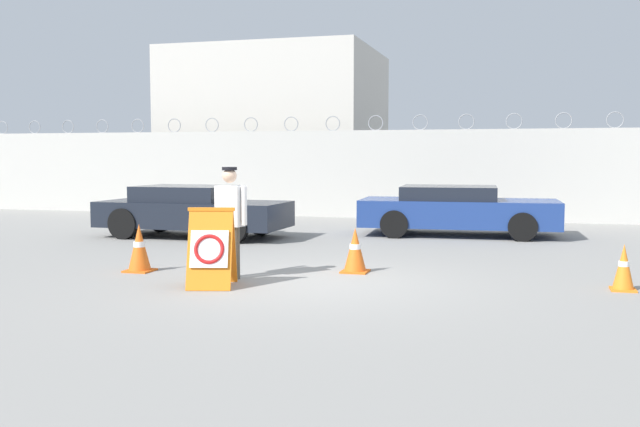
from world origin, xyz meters
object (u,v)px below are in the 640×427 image
barricade_sign (211,248)px  traffic_cone_mid (624,268)px  security_guard (230,217)px  parked_car_front_coupe (192,210)px  traffic_cone_near (139,248)px  traffic_cone_far (355,250)px  parked_car_rear_sedan (457,210)px

barricade_sign → traffic_cone_mid: bearing=-1.6°
security_guard → parked_car_front_coupe: 5.87m
traffic_cone_near → parked_car_front_coupe: bearing=106.1°
traffic_cone_near → traffic_cone_far: size_ratio=1.07×
traffic_cone_mid → traffic_cone_far: bearing=173.1°
traffic_cone_far → parked_car_front_coupe: parked_car_front_coupe is taller
parked_car_front_coupe → parked_car_rear_sedan: parked_car_front_coupe is taller
security_guard → parked_car_rear_sedan: security_guard is taller
security_guard → traffic_cone_far: bearing=-136.1°
barricade_sign → security_guard: size_ratio=0.67×
security_guard → parked_car_front_coupe: size_ratio=0.39×
barricade_sign → security_guard: bearing=76.5°
traffic_cone_near → parked_car_front_coupe: (-1.38, 4.78, 0.24)m
security_guard → traffic_cone_near: 1.82m
barricade_sign → traffic_cone_near: bearing=136.6°
barricade_sign → parked_car_rear_sedan: size_ratio=0.25×
barricade_sign → parked_car_front_coupe: (-3.11, 5.72, 0.05)m
traffic_cone_far → traffic_cone_near: bearing=-165.3°
security_guard → parked_car_rear_sedan: (2.86, 7.02, -0.36)m
traffic_cone_mid → parked_car_rear_sedan: parked_car_rear_sedan is taller
parked_car_rear_sedan → parked_car_front_coupe: bearing=-164.5°
traffic_cone_mid → security_guard: bearing=-174.0°
traffic_cone_far → parked_car_front_coupe: (-4.84, 3.87, 0.26)m
traffic_cone_near → traffic_cone_far: (3.46, 0.91, -0.03)m
barricade_sign → parked_car_front_coupe: parked_car_front_coupe is taller
traffic_cone_near → traffic_cone_mid: (7.51, 0.42, -0.06)m
traffic_cone_near → traffic_cone_mid: bearing=3.2°
barricade_sign → traffic_cone_far: (1.73, 1.85, -0.21)m
parked_car_rear_sedan → barricade_sign: bearing=-113.5°
traffic_cone_far → parked_car_front_coupe: 6.20m
traffic_cone_near → parked_car_rear_sedan: (4.58, 6.82, 0.22)m
traffic_cone_mid → parked_car_front_coupe: parked_car_front_coupe is taller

